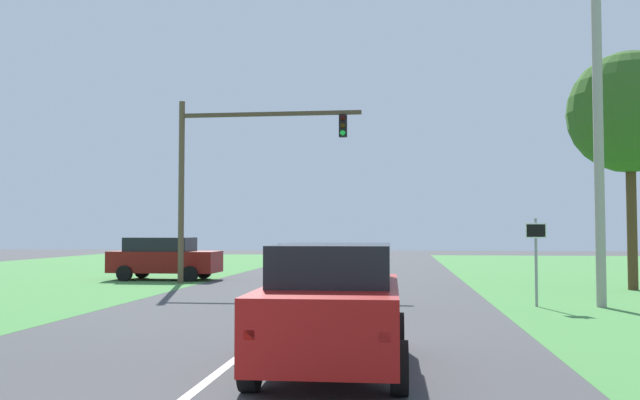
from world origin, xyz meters
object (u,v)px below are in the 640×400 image
Objects in this scene: red_suv_near at (334,303)px; keep_moving_sign at (536,250)px; traffic_light at (228,162)px; oak_tree_right at (630,113)px; pickup_truck_lead at (315,274)px; crossing_suv_far at (164,258)px; utility_pole_right at (598,129)px.

keep_moving_sign reaches higher than red_suv_near.
oak_tree_right is at bearing -3.93° from traffic_light.
pickup_truck_lead is at bearing -168.87° from keep_moving_sign.
pickup_truck_lead is at bearing -145.98° from oak_tree_right.
traffic_light is 15.62m from oak_tree_right.
red_suv_near is 0.66× the size of traffic_light.
oak_tree_right reaches higher than crossing_suv_far.
traffic_light is 0.86× the size of oak_tree_right.
utility_pole_right is (6.70, 9.51, 4.07)m from red_suv_near.
red_suv_near is 1.98× the size of keep_moving_sign.
crossing_suv_far is at bearing 150.64° from traffic_light.
utility_pole_right reaches higher than red_suv_near.
utility_pole_right is (16.08, -8.97, 4.11)m from crossing_suv_far.
pickup_truck_lead is 9.14m from utility_pole_right.
crossing_suv_far is at bearing 150.84° from utility_pole_right.
oak_tree_right reaches higher than traffic_light.
red_suv_near is 1.05× the size of crossing_suv_far.
oak_tree_right reaches higher than pickup_truck_lead.
traffic_light reaches higher than keep_moving_sign.
keep_moving_sign is (10.90, -7.16, -3.39)m from traffic_light.
pickup_truck_lead is 0.62× the size of oak_tree_right.
utility_pole_right is at bearing -115.04° from oak_tree_right.
pickup_truck_lead is 0.53× the size of utility_pole_right.
pickup_truck_lead is at bearing -60.93° from traffic_light.
utility_pole_right is at bearing 54.85° from red_suv_near.
red_suv_near is 0.57× the size of oak_tree_right.
pickup_truck_lead is at bearing -170.71° from utility_pole_right.
keep_moving_sign is 3.92m from utility_pole_right.
traffic_light reaches higher than pickup_truck_lead.
keep_moving_sign is (6.24, 1.23, 0.66)m from pickup_truck_lead.
crossing_suv_far is (-14.28, 9.06, -0.64)m from keep_moving_sign.
utility_pole_right is at bearing -29.16° from crossing_suv_far.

